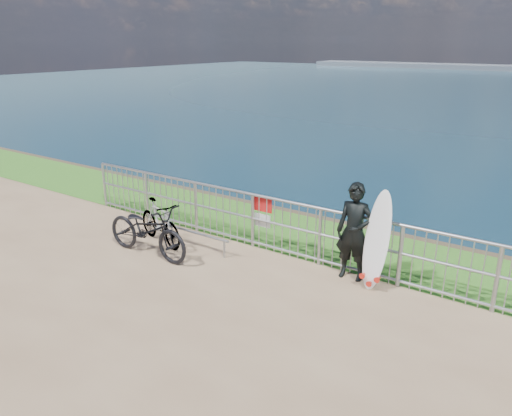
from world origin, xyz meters
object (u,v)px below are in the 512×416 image
Objects in this scene: surfer at (354,232)px; bicycle_near at (147,230)px; bicycle_far at (160,222)px; surfboard at (376,244)px.

bicycle_near is (-3.64, -1.36, -0.34)m from surfer.
bicycle_far is at bearing 22.84° from bicycle_near.
surfboard is 1.11× the size of bicycle_far.
surfboard reaches higher than bicycle_near.
surfer reaches higher than surfboard.
bicycle_near is at bearing -164.91° from surfer.
surfboard is at bearing -72.97° from bicycle_near.
surfboard is (0.45, -0.11, -0.08)m from surfer.
bicycle_near is at bearing -141.47° from bicycle_far.
bicycle_near is 1.31× the size of bicycle_far.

